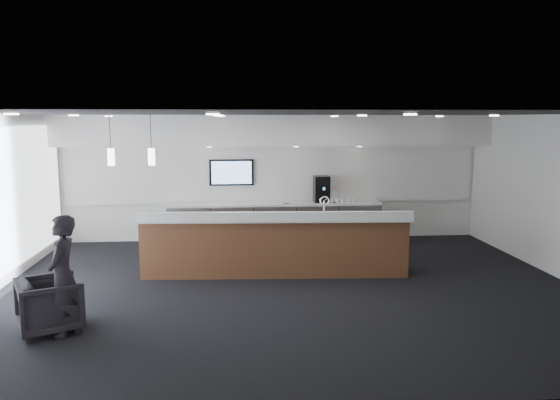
{
  "coord_description": "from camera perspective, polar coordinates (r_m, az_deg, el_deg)",
  "views": [
    {
      "loc": [
        -0.98,
        -9.08,
        2.92
      ],
      "look_at": [
        -0.07,
        1.3,
        1.36
      ],
      "focal_mm": 35.0,
      "sensor_mm": 36.0,
      "label": 1
    }
  ],
  "objects": [
    {
      "name": "cup_4",
      "position": [
        12.94,
        5.37,
        -0.07
      ],
      "size": [
        0.15,
        0.15,
        0.1
      ],
      "primitive_type": "imported",
      "rotation": [
        0.0,
        0.0,
        2.58
      ],
      "color": "white",
      "rests_on": "back_credenza"
    },
    {
      "name": "ceiling",
      "position": [
        9.13,
        1.15,
        9.01
      ],
      "size": [
        10.0,
        8.0,
        0.02
      ],
      "primitive_type": "cube",
      "color": "black",
      "rests_on": "back_wall"
    },
    {
      "name": "wall_tv",
      "position": [
        13.05,
        -5.08,
        2.88
      ],
      "size": [
        1.05,
        0.08,
        0.62
      ],
      "color": "black",
      "rests_on": "back_wall"
    },
    {
      "name": "pendant_right",
      "position": [
        10.13,
        -17.14,
        4.34
      ],
      "size": [
        0.12,
        0.12,
        0.3
      ],
      "primitive_type": "cylinder",
      "color": "#FFEDC6",
      "rests_on": "ceiling"
    },
    {
      "name": "cup_6",
      "position": [
        12.89,
        4.15,
        -0.09
      ],
      "size": [
        0.15,
        0.15,
        0.1
      ],
      "primitive_type": "imported",
      "rotation": [
        0.0,
        0.0,
        3.87
      ],
      "color": "white",
      "rests_on": "back_credenza"
    },
    {
      "name": "back_credenza",
      "position": [
        12.99,
        -0.6,
        -2.33
      ],
      "size": [
        5.06,
        0.66,
        0.95
      ],
      "color": "#9FA3A8",
      "rests_on": "ground"
    },
    {
      "name": "info_sign_right",
      "position": [
        12.97,
        5.53,
        0.33
      ],
      "size": [
        0.2,
        0.06,
        0.27
      ],
      "primitive_type": "cube",
      "rotation": [
        0.0,
        0.0,
        0.18
      ],
      "color": "white",
      "rests_on": "back_credenza"
    },
    {
      "name": "ceiling_can_lights",
      "position": [
        9.13,
        1.15,
        8.82
      ],
      "size": [
        7.0,
        5.0,
        0.02
      ],
      "primitive_type": null,
      "color": "silver",
      "rests_on": "ceiling"
    },
    {
      "name": "ground",
      "position": [
        9.59,
        1.1,
        -9.22
      ],
      "size": [
        10.0,
        10.0,
        0.0
      ],
      "primitive_type": "plane",
      "color": "black",
      "rests_on": "ground"
    },
    {
      "name": "info_sign_left",
      "position": [
        12.78,
        0.63,
        0.14
      ],
      "size": [
        0.16,
        0.03,
        0.22
      ],
      "primitive_type": "cube",
      "rotation": [
        0.0,
        0.0,
        0.07
      ],
      "color": "white",
      "rests_on": "back_credenza"
    },
    {
      "name": "cup_0",
      "position": [
        13.05,
        7.79,
        -0.04
      ],
      "size": [
        0.11,
        0.11,
        0.1
      ],
      "primitive_type": "imported",
      "color": "white",
      "rests_on": "back_credenza"
    },
    {
      "name": "service_counter",
      "position": [
        10.29,
        -0.57,
        -4.66
      ],
      "size": [
        5.05,
        1.14,
        1.49
      ],
      "rotation": [
        0.0,
        0.0,
        -0.06
      ],
      "color": "brown",
      "rests_on": "ground"
    },
    {
      "name": "lounge_guest",
      "position": [
        7.99,
        -21.76,
        -7.33
      ],
      "size": [
        0.41,
        0.61,
        1.64
      ],
      "primitive_type": "imported",
      "rotation": [
        0.0,
        0.0,
        -1.59
      ],
      "color": "black",
      "rests_on": "ground"
    },
    {
      "name": "cup_3",
      "position": [
        12.96,
        5.98,
        -0.06
      ],
      "size": [
        0.14,
        0.14,
        0.1
      ],
      "primitive_type": "imported",
      "rotation": [
        0.0,
        0.0,
        1.94
      ],
      "color": "white",
      "rests_on": "back_credenza"
    },
    {
      "name": "back_wall",
      "position": [
        13.19,
        -0.73,
        2.32
      ],
      "size": [
        10.0,
        0.02,
        3.0
      ],
      "primitive_type": "cube",
      "color": "white",
      "rests_on": "ground"
    },
    {
      "name": "pendant_left",
      "position": [
        10.01,
        -13.21,
        4.45
      ],
      "size": [
        0.12,
        0.12,
        0.3
      ],
      "primitive_type": "cylinder",
      "color": "#FFEDC6",
      "rests_on": "ceiling"
    },
    {
      "name": "alcove_panel",
      "position": [
        13.15,
        -0.72,
        2.74
      ],
      "size": [
        9.8,
        0.06,
        1.4
      ],
      "primitive_type": "cube",
      "color": "white",
      "rests_on": "back_wall"
    },
    {
      "name": "cup_5",
      "position": [
        12.91,
        4.76,
        -0.08
      ],
      "size": [
        0.11,
        0.11,
        0.1
      ],
      "primitive_type": "imported",
      "rotation": [
        0.0,
        0.0,
        3.23
      ],
      "color": "white",
      "rests_on": "back_credenza"
    },
    {
      "name": "armchair",
      "position": [
        8.29,
        -22.92,
        -10.05
      ],
      "size": [
        1.09,
        1.08,
        0.75
      ],
      "primitive_type": "imported",
      "rotation": [
        0.0,
        0.0,
        2.03
      ],
      "color": "black",
      "rests_on": "ground"
    },
    {
      "name": "coffee_machine",
      "position": [
        13.01,
        4.35,
        1.15
      ],
      "size": [
        0.36,
        0.48,
        0.62
      ],
      "rotation": [
        0.0,
        0.0,
        0.01
      ],
      "color": "black",
      "rests_on": "back_credenza"
    },
    {
      "name": "cup_1",
      "position": [
        13.02,
        7.19,
        -0.05
      ],
      "size": [
        0.15,
        0.15,
        0.1
      ],
      "primitive_type": "imported",
      "rotation": [
        0.0,
        0.0,
        0.65
      ],
      "color": "white",
      "rests_on": "back_credenza"
    },
    {
      "name": "cup_2",
      "position": [
        12.99,
        6.59,
        -0.05
      ],
      "size": [
        0.13,
        0.13,
        0.1
      ],
      "primitive_type": "imported",
      "rotation": [
        0.0,
        0.0,
        1.29
      ],
      "color": "white",
      "rests_on": "back_credenza"
    },
    {
      "name": "soffit_bulkhead",
      "position": [
        12.67,
        -0.58,
        7.28
      ],
      "size": [
        10.0,
        0.9,
        0.7
      ],
      "primitive_type": "cube",
      "color": "white",
      "rests_on": "back_wall"
    }
  ]
}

